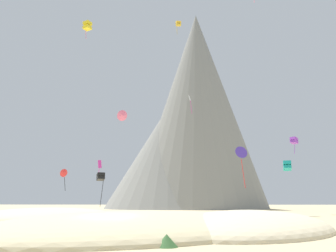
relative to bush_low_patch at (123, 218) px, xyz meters
name	(u,v)px	position (x,y,z in m)	size (l,w,h in m)	color
ground_plane	(107,239)	(2.53, -20.37, -0.39)	(400.00, 400.00, 0.00)	#C6B284
dune_foreground_left	(138,232)	(3.89, -15.05, -0.39)	(27.81, 19.14, 3.49)	beige
dune_foreground_right	(48,218)	(-12.41, 7.35, -0.39)	(23.09, 18.71, 3.04)	beige
dune_midground	(144,220)	(2.28, 3.51, -0.39)	(17.41, 16.23, 1.74)	#C6B284
dune_back_low	(247,231)	(13.10, -13.36, -0.39)	(20.63, 13.83, 3.50)	beige
bush_low_patch	(123,218)	(0.00, 0.00, 0.00)	(2.60, 2.60, 0.79)	#477238
bush_far_left	(171,222)	(6.42, -10.19, 0.15)	(1.42, 1.42, 1.08)	#386633
bush_mid_center	(88,221)	(-3.41, -3.88, -0.10)	(1.95, 1.95, 0.58)	#477238
bush_ridge_crest	(73,224)	(-3.57, -8.61, -0.18)	(2.48, 2.48, 0.42)	#568442
bush_near_left	(167,241)	(6.75, -24.34, -0.04)	(1.30, 1.30, 0.71)	#386633
rock_massif	(194,126)	(10.97, 74.78, 27.71)	(67.43, 61.56, 69.91)	gray
kite_violet_mid	(294,140)	(30.13, 26.73, 14.16)	(1.78, 1.78, 3.49)	purple
kite_yellow_high	(87,26)	(-10.48, 15.32, 34.69)	(1.72, 1.70, 3.54)	yellow
kite_black_low	(101,177)	(-6.46, 14.16, 6.06)	(1.66, 1.71, 5.65)	black
kite_gold_high	(178,24)	(6.67, 25.06, 39.93)	(1.27, 1.33, 3.23)	gold
kite_red_low	(64,173)	(-15.20, 20.94, 7.19)	(1.47, 1.59, 4.10)	red
kite_indigo_low	(241,153)	(15.02, 0.19, 8.09)	(1.74, 1.08, 5.32)	#5138B2
kite_magenta_low	(100,165)	(-9.32, 24.61, 9.09)	(0.60, 1.05, 3.77)	#D1339E
kite_rainbow_mid	(123,116)	(-4.08, 19.81, 18.10)	(2.29, 2.07, 2.09)	#E5668C
kite_teal_low	(287,166)	(25.78, 17.65, 8.15)	(1.61, 1.71, 1.75)	teal
kite_white_mid	(190,101)	(8.94, 21.98, 21.57)	(0.75, 0.75, 3.75)	white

